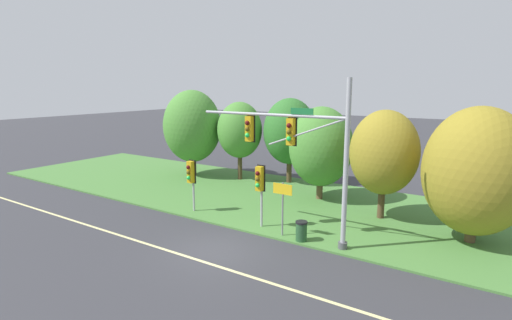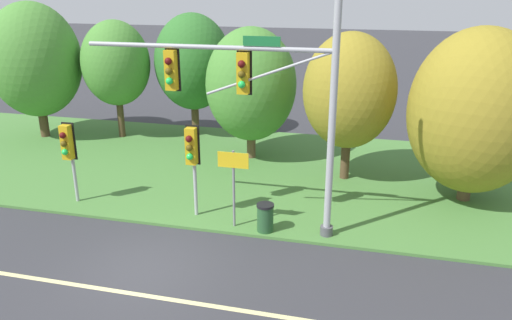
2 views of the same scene
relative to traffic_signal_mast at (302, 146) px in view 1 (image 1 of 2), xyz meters
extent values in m
plane|color=#333338|center=(-2.71, -3.06, -4.49)|extent=(160.00, 160.00, 0.00)
cube|color=beige|center=(-2.71, -4.26, -4.48)|extent=(36.00, 0.16, 0.01)
cube|color=#477A38|center=(-2.71, 5.19, -4.44)|extent=(48.00, 11.50, 0.10)
cylinder|color=#9EA0A5|center=(2.10, 0.00, -0.69)|extent=(0.22, 0.22, 7.40)
cylinder|color=#4C4C51|center=(2.10, 0.00, -4.24)|extent=(0.40, 0.40, 0.30)
cylinder|color=#9EA0A5|center=(-1.73, 0.00, 1.34)|extent=(7.65, 0.14, 0.14)
cylinder|color=#9EA0A5|center=(0.18, 0.00, 0.64)|extent=(3.85, 0.08, 1.48)
cube|color=gold|center=(-0.59, 0.00, 0.61)|extent=(0.34, 0.28, 1.22)
cube|color=black|center=(-0.59, 0.16, 0.61)|extent=(0.46, 0.04, 1.34)
sphere|color=#4C0C0C|center=(-0.59, -0.17, 0.91)|extent=(0.22, 0.22, 0.22)
sphere|color=#51420C|center=(-0.59, -0.17, 0.61)|extent=(0.22, 0.22, 0.22)
sphere|color=green|center=(-0.59, -0.17, 0.31)|extent=(0.22, 0.22, 0.22)
cube|color=gold|center=(-2.87, 0.00, 0.61)|extent=(0.34, 0.28, 1.22)
cube|color=black|center=(-2.87, 0.16, 0.61)|extent=(0.46, 0.04, 1.34)
sphere|color=#4C0C0C|center=(-2.87, -0.17, 0.91)|extent=(0.22, 0.22, 0.22)
sphere|color=#51420C|center=(-2.87, -0.17, 0.61)|extent=(0.22, 0.22, 0.22)
sphere|color=green|center=(-2.87, -0.17, 0.31)|extent=(0.22, 0.22, 0.22)
cube|color=#196B33|center=(-0.02, -0.05, 1.56)|extent=(1.10, 0.04, 0.28)
cylinder|color=#9EA0A5|center=(-2.40, 0.40, -2.84)|extent=(0.12, 0.12, 3.09)
cube|color=gold|center=(-2.40, 0.20, -1.85)|extent=(0.34, 0.28, 1.22)
cube|color=black|center=(-2.40, 0.36, -1.85)|extent=(0.46, 0.04, 1.34)
sphere|color=#4C0C0C|center=(-2.40, 0.02, -1.55)|extent=(0.22, 0.22, 0.22)
sphere|color=#51420C|center=(-2.40, 0.02, -1.85)|extent=(0.22, 0.22, 0.22)
sphere|color=green|center=(-2.40, 0.02, -2.15)|extent=(0.22, 0.22, 0.22)
cylinder|color=#9EA0A5|center=(-7.02, 0.42, -2.95)|extent=(0.12, 0.12, 2.87)
cube|color=gold|center=(-7.02, 0.22, -2.08)|extent=(0.34, 0.28, 1.22)
cube|color=black|center=(-7.02, 0.38, -2.08)|extent=(0.46, 0.04, 1.34)
sphere|color=#4C0C0C|center=(-7.02, 0.04, -1.78)|extent=(0.22, 0.22, 0.22)
sphere|color=#51420C|center=(-7.02, 0.04, -2.08)|extent=(0.22, 0.22, 0.22)
sphere|color=green|center=(-7.02, 0.04, -2.38)|extent=(0.22, 0.22, 0.22)
cylinder|color=slate|center=(-0.90, -0.10, -3.09)|extent=(0.08, 0.08, 2.60)
cube|color=gold|center=(-0.90, -0.13, -2.09)|extent=(1.00, 0.03, 0.51)
cylinder|color=#4C3823|center=(-13.32, 7.31, -3.05)|extent=(0.45, 0.45, 2.68)
ellipsoid|color=#478433|center=(-13.32, 7.31, -0.47)|extent=(4.50, 4.50, 5.62)
cylinder|color=#4C3823|center=(-9.40, 8.22, -2.96)|extent=(0.34, 0.34, 2.85)
ellipsoid|color=#478433|center=(-9.40, 8.22, -0.61)|extent=(3.36, 3.36, 4.20)
cylinder|color=#4C3823|center=(-5.80, 9.43, -3.02)|extent=(0.38, 0.38, 2.73)
ellipsoid|color=#2D6B28|center=(-5.80, 9.43, -0.60)|extent=(3.83, 3.83, 4.79)
cylinder|color=brown|center=(-2.08, 6.68, -3.26)|extent=(0.40, 0.40, 2.25)
ellipsoid|color=#478433|center=(-2.08, 6.68, -1.05)|extent=(3.96, 3.96, 4.95)
cylinder|color=#4C3823|center=(2.25, 5.10, -3.08)|extent=(0.36, 0.36, 2.61)
ellipsoid|color=olive|center=(2.25, 5.10, -0.79)|extent=(3.60, 3.60, 4.49)
cylinder|color=brown|center=(6.68, 4.00, -3.37)|extent=(0.46, 0.46, 2.03)
ellipsoid|color=olive|center=(6.68, 4.00, -1.07)|extent=(4.65, 4.65, 5.81)
cylinder|color=#234C28|center=(0.16, -0.19, -3.96)|extent=(0.52, 0.52, 0.85)
cylinder|color=black|center=(0.16, -0.19, -3.50)|extent=(0.56, 0.56, 0.08)
camera|label=1|loc=(8.06, -15.90, 2.70)|focal=28.00mm
camera|label=2|loc=(3.34, -14.19, 3.13)|focal=35.00mm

